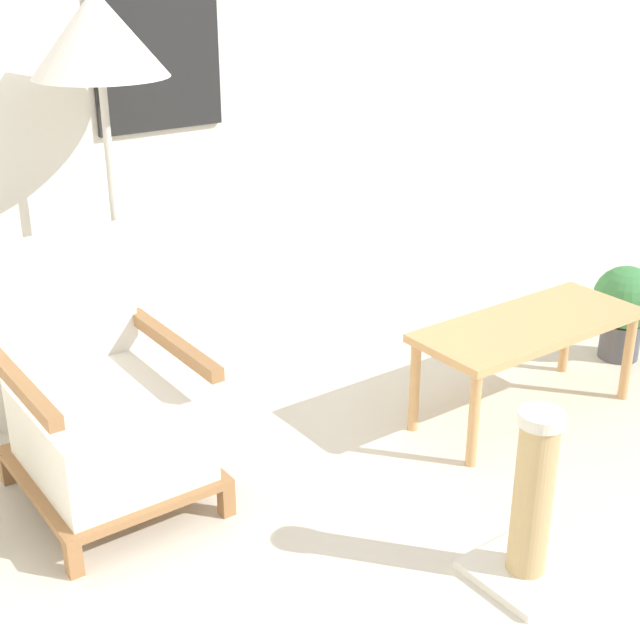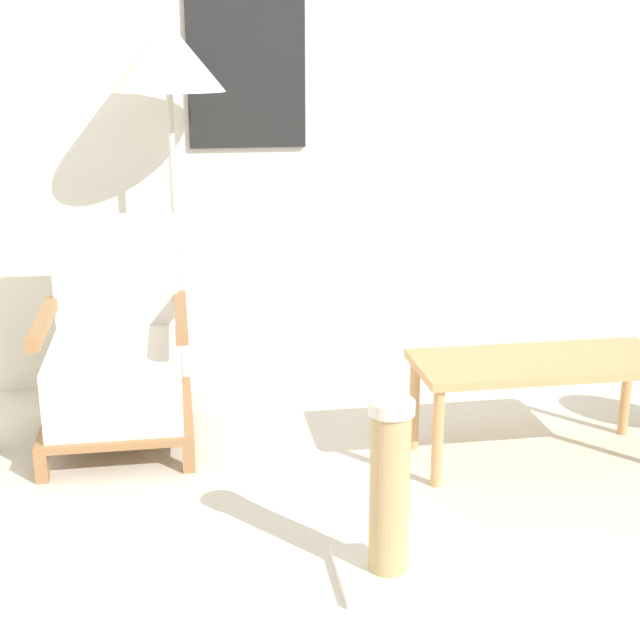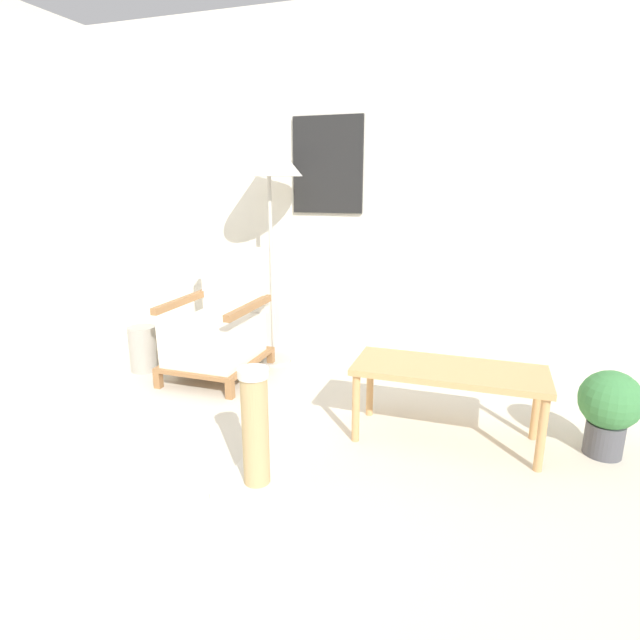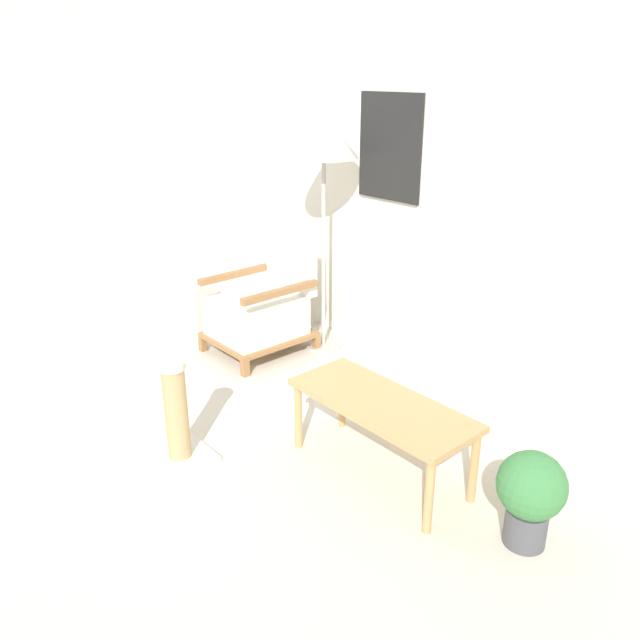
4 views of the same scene
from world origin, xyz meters
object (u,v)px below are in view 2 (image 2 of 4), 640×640
Objects in this scene: coffee_table at (541,371)px; scratching_post at (389,507)px; armchair at (117,364)px; floor_lamp at (168,69)px.

scratching_post is at bearing -136.99° from coffee_table.
floor_lamp is at bearing 54.20° from armchair.
floor_lamp is 2.06m from coffee_table.
floor_lamp reaches higher than armchair.
floor_lamp is at bearing 111.18° from scratching_post.
floor_lamp is (0.28, 0.38, 1.22)m from armchair.
armchair is 0.53× the size of floor_lamp.
armchair is 1.31m from floor_lamp.
floor_lamp is 2.90× the size of scratching_post.
armchair is at bearing -125.80° from floor_lamp.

